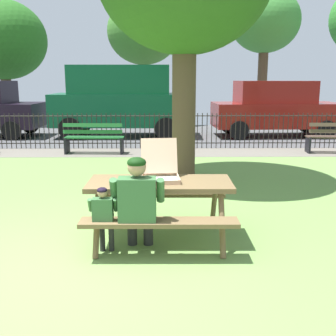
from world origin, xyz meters
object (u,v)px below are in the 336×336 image
(pizza_box_open, at_px, (160,170))
(far_tree_midleft, at_px, (3,40))
(park_bench_center, at_px, (94,139))
(parked_car_center, at_px, (275,108))
(adult_at_table, at_px, (138,202))
(far_tree_midright, at_px, (265,22))
(picnic_table_foreground, at_px, (160,194))
(parked_car_left, at_px, (121,99))
(child_at_table, at_px, (104,214))
(far_tree_center, at_px, (144,32))

(pizza_box_open, distance_m, far_tree_midleft, 15.70)
(park_bench_center, xyz_separation_m, far_tree_midleft, (-5.15, 7.76, 3.24))
(parked_car_center, bearing_deg, far_tree_midleft, 158.55)
(pizza_box_open, relative_size, adult_at_table, 0.51)
(parked_car_center, relative_size, far_tree_midright, 0.76)
(park_bench_center, distance_m, far_tree_midright, 10.82)
(parked_car_center, distance_m, far_tree_midleft, 12.13)
(picnic_table_foreground, distance_m, adult_at_table, 0.56)
(park_bench_center, bearing_deg, adult_at_table, -76.51)
(picnic_table_foreground, relative_size, parked_car_left, 0.38)
(far_tree_midleft, bearing_deg, far_tree_midright, 0.00)
(child_at_table, bearing_deg, picnic_table_foreground, 39.33)
(adult_at_table, xyz_separation_m, parked_car_left, (-1.19, 10.08, 0.65))
(pizza_box_open, relative_size, far_tree_center, 0.11)
(child_at_table, relative_size, far_tree_center, 0.16)
(parked_car_left, xyz_separation_m, far_tree_midright, (5.98, 4.33, 3.12))
(adult_at_table, distance_m, child_at_table, 0.42)
(adult_at_table, bearing_deg, far_tree_midleft, 115.10)
(pizza_box_open, bearing_deg, parked_car_left, 98.63)
(pizza_box_open, xyz_separation_m, far_tree_midleft, (-7.00, 13.78, 2.77))
(far_tree_center, bearing_deg, park_bench_center, -97.73)
(adult_at_table, distance_m, far_tree_center, 14.80)
(picnic_table_foreground, height_order, park_bench_center, park_bench_center)
(park_bench_center, height_order, far_tree_midright, far_tree_midright)
(parked_car_center, distance_m, far_tree_midright, 5.54)
(far_tree_center, bearing_deg, parked_car_left, -98.45)
(picnic_table_foreground, height_order, far_tree_center, far_tree_center)
(park_bench_center, xyz_separation_m, far_tree_center, (1.05, 7.76, 3.59))
(far_tree_midright, bearing_deg, far_tree_midleft, -180.00)
(park_bench_center, bearing_deg, child_at_table, -79.75)
(far_tree_center, bearing_deg, parked_car_center, -41.96)
(pizza_box_open, distance_m, child_at_table, 0.99)
(parked_car_left, bearing_deg, parked_car_center, -0.01)
(park_bench_center, height_order, parked_car_left, parked_car_left)
(pizza_box_open, bearing_deg, far_tree_center, 93.29)
(child_at_table, xyz_separation_m, park_bench_center, (-1.21, 6.67, -0.10))
(adult_at_table, bearing_deg, far_tree_midright, 71.61)
(picnic_table_foreground, bearing_deg, far_tree_midleft, 116.70)
(far_tree_midright, bearing_deg, pizza_box_open, -108.25)
(adult_at_table, xyz_separation_m, park_bench_center, (-1.60, 6.65, -0.24))
(parked_car_left, relative_size, far_tree_midleft, 0.88)
(pizza_box_open, distance_m, parked_car_center, 10.27)
(child_at_table, height_order, far_tree_midright, far_tree_midright)
(child_at_table, xyz_separation_m, parked_car_center, (4.66, 10.10, 0.49))
(parked_car_center, height_order, far_tree_midright, far_tree_midright)
(park_bench_center, xyz_separation_m, far_tree_midright, (6.39, 7.76, 4.01))
(pizza_box_open, xyz_separation_m, adult_at_table, (-0.25, -0.63, -0.23))
(far_tree_center, height_order, far_tree_midright, far_tree_midright)
(far_tree_midright, bearing_deg, adult_at_table, -108.39)
(park_bench_center, relative_size, far_tree_midleft, 0.30)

